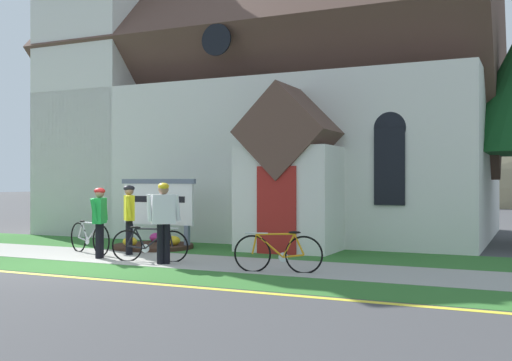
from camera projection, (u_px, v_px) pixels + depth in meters
ground at (179, 247)px, 16.23m from camera, size 140.00×140.00×0.00m
sidewalk_slab at (141, 258)px, 13.82m from camera, size 32.00×2.18×0.01m
grass_verge at (86, 269)px, 12.12m from camera, size 32.00×1.55×0.01m
church_lawn at (194, 248)px, 15.95m from camera, size 24.00×2.50×0.01m
curb_paint_stripe at (52, 275)px, 11.28m from camera, size 28.00×0.16×0.01m
church_building at (257, 102)px, 20.88m from camera, size 14.29×10.34×12.46m
church_sign at (158, 203)px, 16.09m from camera, size 2.25×0.14×1.80m
flower_bed at (153, 245)px, 15.90m from camera, size 2.08×2.08×0.34m
bicycle_white at (149, 245)px, 13.26m from camera, size 1.65×0.53×0.78m
bicycle_silver at (278, 253)px, 11.67m from camera, size 1.68×0.44×0.81m
bicycle_green at (89, 238)px, 14.75m from camera, size 1.71×0.68×0.81m
cyclist_in_white_jersey at (100, 218)px, 13.80m from camera, size 0.35×0.72×1.59m
cyclist_in_yellow_jersey at (163, 216)px, 12.82m from camera, size 0.56×0.50×1.71m
cyclist_in_orange_jersey at (129, 214)px, 14.48m from camera, size 0.46×0.66×1.64m
distant_hill at (429, 198)px, 65.51m from camera, size 98.12×52.89×20.20m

